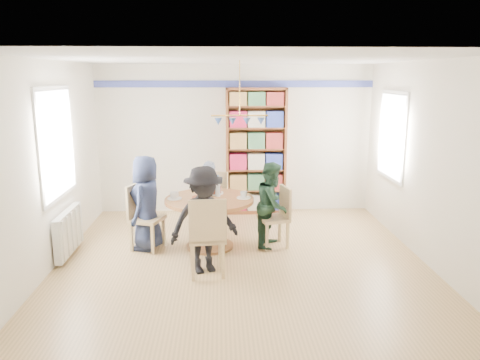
{
  "coord_description": "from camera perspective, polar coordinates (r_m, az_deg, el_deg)",
  "views": [
    {
      "loc": [
        -0.28,
        -6.05,
        2.49
      ],
      "look_at": [
        0.0,
        0.4,
        1.05
      ],
      "focal_mm": 35.0,
      "sensor_mm": 36.0,
      "label": 1
    }
  ],
  "objects": [
    {
      "name": "chair_near",
      "position": [
        5.87,
        -4.02,
        -6.52
      ],
      "size": [
        0.5,
        0.5,
        1.04
      ],
      "color": "#D6BD84",
      "rests_on": "ground"
    },
    {
      "name": "dining_table",
      "position": [
        6.87,
        -3.74,
        -3.8
      ],
      "size": [
        1.3,
        1.3,
        0.75
      ],
      "color": "brown",
      "rests_on": "ground"
    },
    {
      "name": "chair_right",
      "position": [
        6.96,
        4.71,
        -4.13
      ],
      "size": [
        0.48,
        0.48,
        0.9
      ],
      "color": "#D6BD84",
      "rests_on": "ground"
    },
    {
      "name": "room_shell",
      "position": [
        6.97,
        -2.32,
        5.63
      ],
      "size": [
        5.0,
        5.0,
        5.0
      ],
      "color": "white",
      "rests_on": "ground"
    },
    {
      "name": "chair_left",
      "position": [
        6.97,
        -11.88,
        -4.03
      ],
      "size": [
        0.55,
        0.55,
        0.96
      ],
      "color": "#D6BD84",
      "rests_on": "ground"
    },
    {
      "name": "chair_far",
      "position": [
        7.84,
        -3.17,
        -2.08
      ],
      "size": [
        0.52,
        0.52,
        0.93
      ],
      "color": "#D6BD84",
      "rests_on": "ground"
    },
    {
      "name": "tableware",
      "position": [
        6.83,
        -3.99,
        -1.63
      ],
      "size": [
        1.22,
        1.22,
        0.32
      ],
      "color": "white",
      "rests_on": "dining_table"
    },
    {
      "name": "bookshelf",
      "position": [
        8.53,
        1.94,
        3.37
      ],
      "size": [
        1.09,
        0.33,
        2.29
      ],
      "color": "brown",
      "rests_on": "ground"
    },
    {
      "name": "person_far",
      "position": [
        7.73,
        -3.82,
        -1.81
      ],
      "size": [
        0.45,
        0.32,
        1.15
      ],
      "primitive_type": "imported",
      "rotation": [
        0.0,
        0.0,
        3.27
      ],
      "color": "gray",
      "rests_on": "ground"
    },
    {
      "name": "radiator",
      "position": [
        7.03,
        -20.15,
        -5.94
      ],
      "size": [
        0.12,
        1.0,
        0.6
      ],
      "color": "silver",
      "rests_on": "ground"
    },
    {
      "name": "ground",
      "position": [
        6.55,
        0.15,
        -9.77
      ],
      "size": [
        5.0,
        5.0,
        0.0
      ],
      "primitive_type": "plane",
      "color": "tan"
    },
    {
      "name": "person_near",
      "position": [
        5.99,
        -4.41,
        -4.89
      ],
      "size": [
        1.03,
        0.81,
        1.39
      ],
      "primitive_type": "imported",
      "rotation": [
        0.0,
        0.0,
        0.37
      ],
      "color": "black",
      "rests_on": "ground"
    },
    {
      "name": "person_left",
      "position": [
        6.92,
        -11.32,
        -2.75
      ],
      "size": [
        0.57,
        0.76,
        1.38
      ],
      "primitive_type": "imported",
      "rotation": [
        0.0,
        0.0,
        -1.79
      ],
      "color": "#1C233D",
      "rests_on": "ground"
    },
    {
      "name": "person_right",
      "position": [
        6.93,
        3.98,
        -3.0
      ],
      "size": [
        0.66,
        0.74,
        1.27
      ],
      "primitive_type": "imported",
      "rotation": [
        0.0,
        0.0,
        1.22
      ],
      "color": "black",
      "rests_on": "ground"
    }
  ]
}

